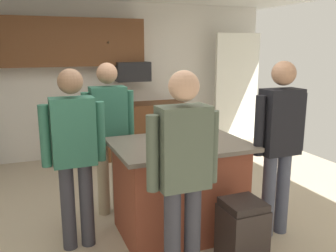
# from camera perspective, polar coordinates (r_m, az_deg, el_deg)

# --- Properties ---
(floor) EXTENTS (7.04, 7.04, 0.00)m
(floor) POSITION_cam_1_polar(r_m,az_deg,el_deg) (4.03, -3.53, -15.07)
(floor) COLOR #B7A88E
(floor) RESTS_ON ground
(back_wall) EXTENTS (6.40, 0.10, 2.60)m
(back_wall) POSITION_cam_1_polar(r_m,az_deg,el_deg) (6.32, -11.74, 7.12)
(back_wall) COLOR silver
(back_wall) RESTS_ON ground
(french_door_window_panel) EXTENTS (0.90, 0.06, 2.00)m
(french_door_window_panel) POSITION_cam_1_polar(r_m,az_deg,el_deg) (6.92, 10.78, 5.94)
(french_door_window_panel) COLOR white
(french_door_window_panel) RESTS_ON ground
(cabinet_run_upper) EXTENTS (2.40, 0.38, 0.75)m
(cabinet_run_upper) POSITION_cam_1_polar(r_m,az_deg,el_deg) (6.04, -15.49, 12.64)
(cabinet_run_upper) COLOR brown
(cabinet_run_lower) EXTENTS (1.80, 0.63, 0.90)m
(cabinet_run_lower) POSITION_cam_1_polar(r_m,az_deg,el_deg) (6.28, -5.49, -0.57)
(cabinet_run_lower) COLOR brown
(cabinet_run_lower) RESTS_ON ground
(microwave_over_range) EXTENTS (0.56, 0.40, 0.32)m
(microwave_over_range) POSITION_cam_1_polar(r_m,az_deg,el_deg) (6.15, -5.74, 8.58)
(microwave_over_range) COLOR black
(kitchen_island) EXTENTS (1.29, 0.95, 0.95)m
(kitchen_island) POSITION_cam_1_polar(r_m,az_deg,el_deg) (3.66, 1.76, -9.70)
(kitchen_island) COLOR brown
(kitchen_island) RESTS_ON ground
(person_guest_left) EXTENTS (0.57, 0.22, 1.68)m
(person_guest_left) POSITION_cam_1_polar(r_m,az_deg,el_deg) (3.35, -14.62, -3.41)
(person_guest_left) COLOR #383842
(person_guest_left) RESTS_ON ground
(person_host_foreground) EXTENTS (0.57, 0.22, 1.70)m
(person_host_foreground) POSITION_cam_1_polar(r_m,az_deg,el_deg) (2.69, 2.40, -6.57)
(person_host_foreground) COLOR #383842
(person_host_foreground) RESTS_ON ground
(person_guest_by_door) EXTENTS (0.57, 0.22, 1.69)m
(person_guest_by_door) POSITION_cam_1_polar(r_m,az_deg,el_deg) (3.99, -9.32, -0.46)
(person_guest_by_door) COLOR tan
(person_guest_by_door) RESTS_ON ground
(person_elder_center) EXTENTS (0.57, 0.23, 1.73)m
(person_elder_center) POSITION_cam_1_polar(r_m,az_deg,el_deg) (3.63, 17.19, -1.74)
(person_elder_center) COLOR #4C5166
(person_elder_center) RESTS_ON ground
(glass_pilsner) EXTENTS (0.06, 0.06, 0.13)m
(glass_pilsner) POSITION_cam_1_polar(r_m,az_deg,el_deg) (3.37, 3.42, -2.12)
(glass_pilsner) COLOR black
(glass_pilsner) RESTS_ON kitchen_island
(mug_blue_stoneware) EXTENTS (0.12, 0.08, 0.10)m
(mug_blue_stoneware) POSITION_cam_1_polar(r_m,az_deg,el_deg) (3.79, 3.90, -0.69)
(mug_blue_stoneware) COLOR #4C6B99
(mug_blue_stoneware) RESTS_ON kitchen_island
(tumbler_amber) EXTENTS (0.06, 0.06, 0.13)m
(tumbler_amber) POSITION_cam_1_polar(r_m,az_deg,el_deg) (3.72, -2.55, -0.74)
(tumbler_amber) COLOR black
(tumbler_amber) RESTS_ON kitchen_island
(mug_ceramic_white) EXTENTS (0.13, 0.09, 0.09)m
(mug_ceramic_white) POSITION_cam_1_polar(r_m,az_deg,el_deg) (3.26, 0.34, -2.92)
(mug_ceramic_white) COLOR #4C6B99
(mug_ceramic_white) RESTS_ON kitchen_island
(glass_dark_ale) EXTENTS (0.07, 0.07, 0.16)m
(glass_dark_ale) POSITION_cam_1_polar(r_m,az_deg,el_deg) (3.60, 3.26, -0.93)
(glass_dark_ale) COLOR black
(glass_dark_ale) RESTS_ON kitchen_island
(trash_bin) EXTENTS (0.34, 0.34, 0.61)m
(trash_bin) POSITION_cam_1_polar(r_m,az_deg,el_deg) (3.25, 11.59, -16.50)
(trash_bin) COLOR black
(trash_bin) RESTS_ON ground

